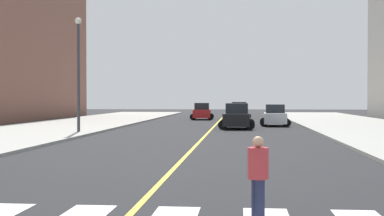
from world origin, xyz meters
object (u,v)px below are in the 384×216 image
(car_white_second, at_px, (275,116))
(street_lamp, at_px, (78,64))
(pedestrian_crossing, at_px, (258,174))
(car_green_fourth, at_px, (239,111))
(car_black_third, at_px, (237,117))
(car_red_nearest, at_px, (202,112))

(car_white_second, xyz_separation_m, street_lamp, (-13.53, -11.44, 3.71))
(pedestrian_crossing, bearing_deg, car_green_fourth, -23.13)
(car_white_second, relative_size, car_black_third, 0.94)
(car_black_third, bearing_deg, street_lamp, 35.25)
(street_lamp, bearing_deg, car_red_nearest, 75.33)
(street_lamp, bearing_deg, car_green_fourth, 69.71)
(car_red_nearest, bearing_deg, pedestrian_crossing, -86.45)
(car_red_nearest, distance_m, pedestrian_crossing, 48.40)
(car_red_nearest, relative_size, pedestrian_crossing, 2.62)
(car_red_nearest, height_order, car_black_third, car_black_third)
(car_white_second, distance_m, pedestrian_crossing, 35.36)
(pedestrian_crossing, bearing_deg, car_white_second, -27.90)
(car_white_second, distance_m, car_green_fourth, 17.05)
(car_red_nearest, bearing_deg, street_lamp, -106.53)
(car_white_second, bearing_deg, street_lamp, 42.48)
(car_green_fourth, height_order, street_lamp, street_lamp)
(car_white_second, relative_size, car_green_fourth, 0.95)
(car_green_fourth, distance_m, pedestrian_crossing, 52.03)
(car_white_second, distance_m, street_lamp, 18.10)
(car_black_third, distance_m, pedestrian_crossing, 30.76)
(car_red_nearest, xyz_separation_m, car_black_third, (3.97, -17.43, 0.05))
(car_red_nearest, xyz_separation_m, street_lamp, (-6.37, -24.36, 3.70))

